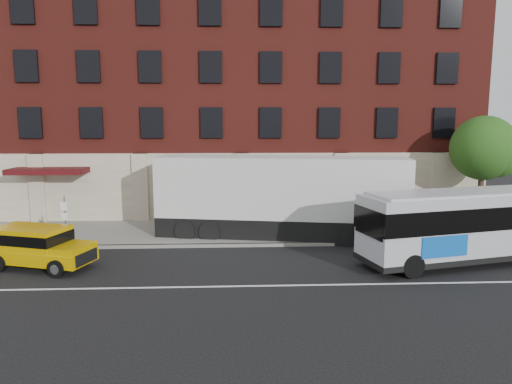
{
  "coord_description": "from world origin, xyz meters",
  "views": [
    {
      "loc": [
        -0.39,
        -15.89,
        5.99
      ],
      "look_at": [
        0.58,
        5.5,
        2.76
      ],
      "focal_mm": 32.58,
      "sensor_mm": 36.0,
      "label": 1
    }
  ],
  "objects_px": {
    "city_bus": "(487,222)",
    "shipping_container": "(281,198)",
    "sign_pole": "(65,218)",
    "street_tree": "(484,151)",
    "yellow_suv": "(37,245)"
  },
  "relations": [
    {
      "from": "city_bus",
      "to": "shipping_container",
      "type": "xyz_separation_m",
      "value": [
        -8.47,
        4.4,
        0.37
      ]
    },
    {
      "from": "sign_pole",
      "to": "street_tree",
      "type": "distance_m",
      "value": 22.49
    },
    {
      "from": "city_bus",
      "to": "shipping_container",
      "type": "height_order",
      "value": "shipping_container"
    },
    {
      "from": "street_tree",
      "to": "city_bus",
      "type": "height_order",
      "value": "street_tree"
    },
    {
      "from": "city_bus",
      "to": "yellow_suv",
      "type": "height_order",
      "value": "city_bus"
    },
    {
      "from": "sign_pole",
      "to": "shipping_container",
      "type": "height_order",
      "value": "shipping_container"
    },
    {
      "from": "street_tree",
      "to": "yellow_suv",
      "type": "distance_m",
      "value": 23.29
    },
    {
      "from": "city_bus",
      "to": "shipping_container",
      "type": "relative_size",
      "value": 0.9
    },
    {
      "from": "shipping_container",
      "to": "sign_pole",
      "type": "bearing_deg",
      "value": -172.09
    },
    {
      "from": "sign_pole",
      "to": "city_bus",
      "type": "xyz_separation_m",
      "value": [
        18.94,
        -2.95,
        0.28
      ]
    },
    {
      "from": "sign_pole",
      "to": "city_bus",
      "type": "bearing_deg",
      "value": -8.84
    },
    {
      "from": "sign_pole",
      "to": "street_tree",
      "type": "xyz_separation_m",
      "value": [
        22.04,
        3.34,
        2.96
      ]
    },
    {
      "from": "city_bus",
      "to": "street_tree",
      "type": "bearing_deg",
      "value": 63.73
    },
    {
      "from": "city_bus",
      "to": "yellow_suv",
      "type": "bearing_deg",
      "value": -179.71
    },
    {
      "from": "street_tree",
      "to": "city_bus",
      "type": "xyz_separation_m",
      "value": [
        -3.1,
        -6.28,
        -2.68
      ]
    }
  ]
}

